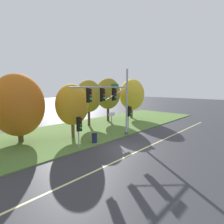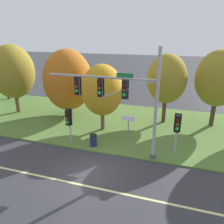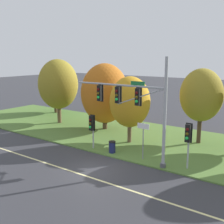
% 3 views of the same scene
% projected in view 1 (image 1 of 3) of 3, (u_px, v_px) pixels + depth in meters
% --- Properties ---
extents(ground_plane, '(160.00, 160.00, 0.00)m').
position_uv_depth(ground_plane, '(125.00, 149.00, 15.94)').
color(ground_plane, '#333338').
extents(lane_stripe, '(36.00, 0.16, 0.01)m').
position_uv_depth(lane_stripe, '(136.00, 152.00, 15.13)').
color(lane_stripe, beige).
rests_on(lane_stripe, ground).
extents(grass_verge, '(48.00, 11.50, 0.10)m').
position_uv_depth(grass_verge, '(73.00, 133.00, 21.52)').
color(grass_verge, '#517533').
rests_on(grass_verge, ground).
extents(traffic_signal_mast, '(7.80, 0.49, 7.53)m').
position_uv_depth(traffic_signal_mast, '(113.00, 98.00, 18.22)').
color(traffic_signal_mast, '#9EA0A5').
rests_on(traffic_signal_mast, grass_verge).
extents(pedestrian_signal_near_kerb, '(0.46, 0.55, 2.86)m').
position_uv_depth(pedestrian_signal_near_kerb, '(79.00, 126.00, 15.67)').
color(pedestrian_signal_near_kerb, '#9EA0A5').
rests_on(pedestrian_signal_near_kerb, grass_verge).
extents(pedestrian_signal_further_along, '(0.46, 0.55, 3.20)m').
position_uv_depth(pedestrian_signal_further_along, '(130.00, 113.00, 21.68)').
color(pedestrian_signal_further_along, '#9EA0A5').
rests_on(pedestrian_signal_further_along, grass_verge).
extents(route_sign_post, '(0.96, 0.08, 2.79)m').
position_uv_depth(route_sign_post, '(112.00, 121.00, 19.26)').
color(route_sign_post, slate).
rests_on(route_sign_post, grass_verge).
extents(tree_behind_signpost, '(4.93, 4.93, 6.83)m').
position_uv_depth(tree_behind_signpost, '(18.00, 105.00, 17.16)').
color(tree_behind_signpost, '#4C3823').
rests_on(tree_behind_signpost, grass_verge).
extents(tree_mid_verge, '(3.56, 3.56, 5.86)m').
position_uv_depth(tree_mid_verge, '(72.00, 105.00, 18.83)').
color(tree_mid_verge, brown).
rests_on(tree_mid_verge, grass_verge).
extents(tree_tall_centre, '(3.66, 3.66, 6.55)m').
position_uv_depth(tree_tall_centre, '(89.00, 96.00, 24.73)').
color(tree_tall_centre, '#423021').
rests_on(tree_tall_centre, grass_verge).
extents(tree_right_far, '(3.99, 3.99, 6.97)m').
position_uv_depth(tree_right_far, '(108.00, 94.00, 28.18)').
color(tree_right_far, '#423021').
rests_on(tree_right_far, grass_verge).
extents(tree_furthest_back, '(4.38, 4.38, 6.93)m').
position_uv_depth(tree_furthest_back, '(132.00, 95.00, 31.00)').
color(tree_furthest_back, brown).
rests_on(tree_furthest_back, grass_verge).
extents(trash_bin, '(0.56, 0.56, 0.93)m').
position_uv_depth(trash_bin, '(95.00, 138.00, 17.40)').
color(trash_bin, '#191E4C').
rests_on(trash_bin, grass_verge).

